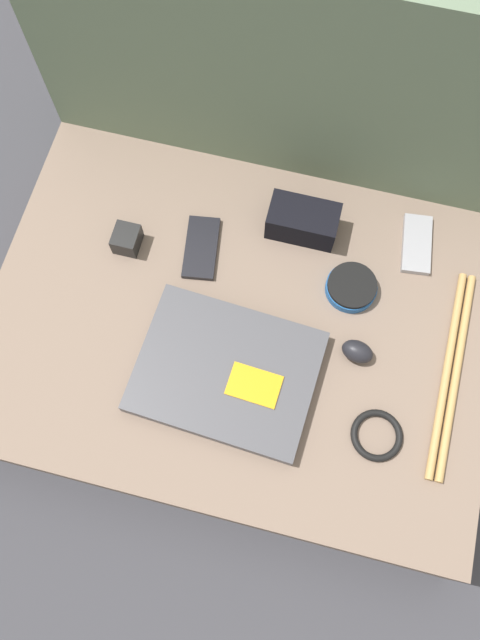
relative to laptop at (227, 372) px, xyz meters
The scene contains 12 objects.
ground_plane 0.18m from the laptop, 90.35° to the left, with size 8.00×8.00×0.00m, color #38383D.
couch_seat 0.13m from the laptop, 90.35° to the left, with size 0.93×0.67×0.13m.
couch_backrest 0.55m from the laptop, 90.06° to the left, with size 0.93×0.20×0.58m.
laptop is the anchor object (origin of this frame).
computer_mouse 0.23m from the laptop, 22.99° to the left, with size 0.06×0.05×0.04m.
speaker_puck 0.28m from the laptop, 49.31° to the left, with size 0.10×0.10×0.03m.
phone_silver 0.25m from the laptop, 115.82° to the left, with size 0.08×0.14×0.01m.
phone_black 0.44m from the laptop, 49.22° to the left, with size 0.07×0.13×0.01m.
camera_pouch 0.32m from the laptop, 77.97° to the left, with size 0.13×0.07×0.06m.
charger_brick 0.32m from the laptop, 140.84° to the left, with size 0.05×0.05×0.04m.
cable_coil 0.28m from the laptop, ahead, with size 0.09×0.09×0.01m.
drumstick_pair 0.40m from the laptop, 14.44° to the left, with size 0.04×0.39×0.01m.
Camera 1 is at (0.09, -0.36, 1.21)m, focal length 35.00 mm.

